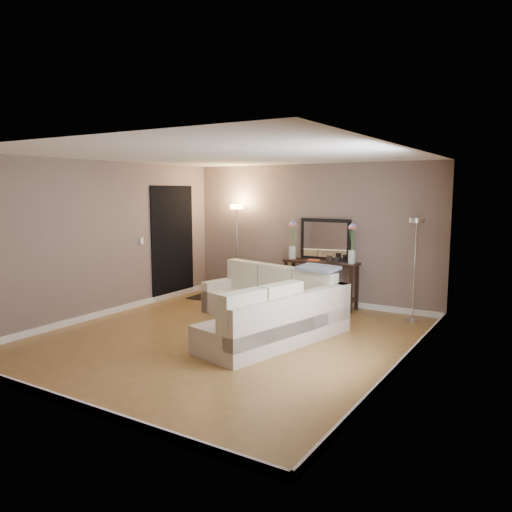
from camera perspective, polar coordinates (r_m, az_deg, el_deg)
The scene contains 23 objects.
floor at distance 7.34m, azimuth -3.32°, elevation -9.30°, with size 5.00×5.50×0.01m, color olive.
ceiling at distance 7.04m, azimuth -3.49°, elevation 11.49°, with size 5.00×5.50×0.01m, color white.
wall_back at distance 9.45m, azimuth 6.25°, elevation 2.54°, with size 5.00×0.02×2.60m, color #78655C.
wall_front at distance 5.09m, azimuth -21.56°, elevation -2.30°, with size 5.00×0.02×2.60m, color #78655C.
wall_left at distance 8.75m, azimuth -17.00°, elevation 1.85°, with size 0.02×5.50×2.60m, color #78655C.
wall_right at distance 6.00m, azimuth 16.62°, elevation -0.64°, with size 0.02×5.50×2.60m, color #78655C.
baseboard_back at distance 9.62m, azimuth 6.08°, elevation -4.90°, with size 5.00×0.03×0.10m, color white.
baseboard_front at distance 5.45m, azimuth -20.68°, elevation -15.33°, with size 5.00×0.03×0.10m, color white.
baseboard_left at distance 8.94m, azimuth -16.58°, elevation -6.15°, with size 0.03×5.50×0.10m, color white.
baseboard_right at distance 6.30m, azimuth 15.96°, elevation -11.94°, with size 0.03×5.50×0.10m, color white.
doorway at distance 9.95m, azimuth -9.49°, elevation 1.58°, with size 0.02×1.20×2.20m, color black.
switch_plate at distance 9.32m, azimuth -12.94°, elevation 1.71°, with size 0.02×0.08×0.12m, color white.
sectional_sofa at distance 7.65m, azimuth 1.56°, elevation -6.00°, with size 2.63×2.91×0.88m.
throw_blanket at distance 7.71m, azimuth 7.09°, elevation -1.38°, with size 0.63×0.36×0.05m, color slate.
console_table at distance 9.15m, azimuth 6.90°, elevation -2.82°, with size 1.38×0.38×0.85m.
leaning_mirror at distance 9.18m, azimuth 7.93°, elevation 1.87°, with size 0.98×0.05×0.76m.
table_decor at distance 9.03m, azimuth 7.31°, elevation -0.50°, with size 0.58×0.13×0.14m.
flower_vase_left at distance 9.28m, azimuth 4.18°, elevation 1.47°, with size 0.16×0.13×0.73m.
flower_vase_right at distance 8.80m, azimuth 10.92°, elevation 1.01°, with size 0.16×0.13×0.73m.
floor_lamp_lit at distance 9.98m, azimuth -2.21°, elevation 2.79°, with size 0.27×0.27×1.83m.
floor_lamp_unlit at distance 8.33m, azimuth 17.76°, elevation 0.77°, with size 0.29×0.29×1.68m.
charcoal_rug at distance 9.93m, azimuth -3.72°, elevation -4.73°, with size 1.19×0.89×0.02m, color black.
black_bag at distance 9.93m, azimuth -4.99°, elevation -4.00°, with size 0.34×0.24×0.22m, color black.
Camera 1 is at (4.04, -5.75, 2.13)m, focal length 35.00 mm.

